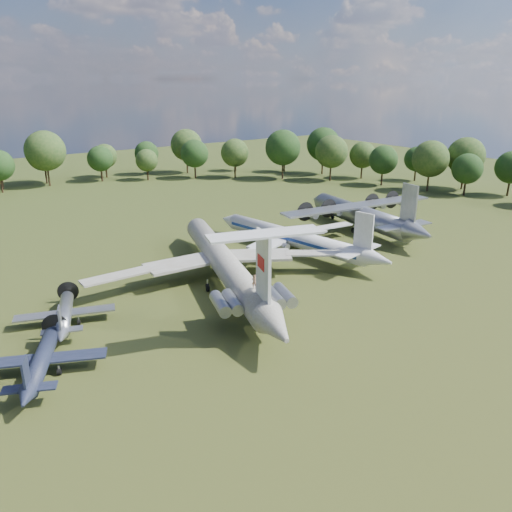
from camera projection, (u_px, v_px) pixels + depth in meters
ground at (208, 288)px, 71.47m from camera, size 300.00×300.00×0.00m
il62_airliner at (224, 268)px, 72.23m from camera, size 52.93×60.94×5.07m
tu104_jet at (293, 241)px, 85.90m from camera, size 37.10×45.15×4.03m
an12_transport at (361, 218)px, 98.22m from camera, size 38.01×41.45×4.95m
small_prop_west at (42, 364)px, 50.20m from camera, size 18.30×20.63×2.50m
small_prop_northwest at (65, 316)px, 60.36m from camera, size 16.10×18.81×2.34m
person_on_il62 at (254, 281)px, 58.38m from camera, size 0.74×0.63×1.72m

